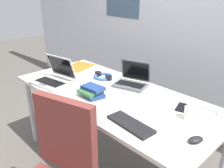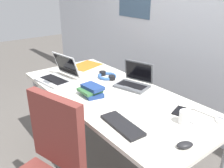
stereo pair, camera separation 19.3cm
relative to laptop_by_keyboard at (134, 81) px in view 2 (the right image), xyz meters
The scene contains 13 objects.
ground_plane 0.82m from the laptop_by_keyboard, 90.47° to the right, with size 12.00×12.00×0.00m, color #56514C.
wall_back 1.00m from the laptop_by_keyboard, 90.24° to the left, with size 6.00×0.13×2.60m.
desk 0.26m from the laptop_by_keyboard, 90.47° to the right, with size 1.80×0.80×0.74m.
laptop_by_keyboard is the anchor object (origin of this frame).
laptop_back_left 0.70m from the laptop_by_keyboard, 138.73° to the right, with size 0.37×0.34×0.23m.
external_keyboard 0.65m from the laptop_by_keyboard, 48.82° to the right, with size 0.33×0.12×0.02m, color black.
computer_mouse 0.88m from the laptop_by_keyboard, 23.92° to the right, with size 0.06×0.10×0.03m, color black.
cell_phone 0.53m from the laptop_by_keyboard, ahead, with size 0.06×0.14×0.01m, color black.
headphones 0.32m from the laptop_by_keyboard, 168.66° to the right, with size 0.21×0.18×0.04m.
pill_bottle 0.80m from the laptop_by_keyboard, 162.10° to the right, with size 0.04×0.04×0.08m.
book_stack 0.40m from the laptop_by_keyboard, 100.76° to the right, with size 0.23×0.18×0.08m.
paper_folder_by_keyboard 0.73m from the laptop_by_keyboard, behind, with size 0.23×0.31×0.01m, color orange.
coffee_mug 0.67m from the laptop_by_keyboard, 13.21° to the right, with size 0.11×0.08×0.09m.
Camera 2 is at (1.41, -1.09, 1.57)m, focal length 38.39 mm.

